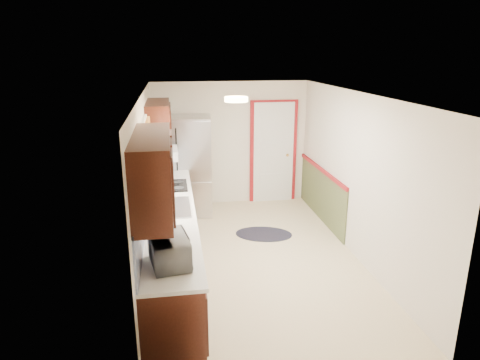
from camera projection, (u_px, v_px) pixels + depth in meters
name	position (u px, v px, depth m)	size (l,w,h in m)	color
room_shell	(255.00, 181.00, 6.00)	(3.20, 5.20, 2.52)	beige
kitchen_run	(168.00, 220.00, 5.65)	(0.63, 4.00, 2.20)	black
back_wall_trim	(283.00, 161.00, 8.33)	(1.12, 2.30, 2.08)	maroon
ceiling_fixture	(236.00, 99.00, 5.42)	(0.30, 0.30, 0.06)	#FFD88C
microwave	(170.00, 247.00, 4.16)	(0.53, 0.29, 0.36)	white
refrigerator	(191.00, 166.00, 7.89)	(0.82, 0.79, 1.82)	#B7B7BC
rug	(264.00, 234.00, 7.16)	(0.94, 0.61, 0.01)	black
cooktop	(170.00, 186.00, 6.60)	(0.52, 0.62, 0.02)	black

